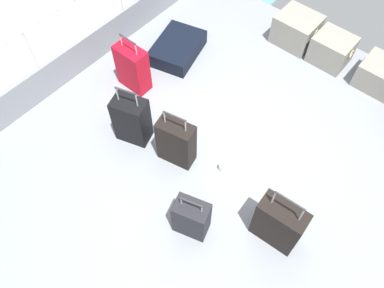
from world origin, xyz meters
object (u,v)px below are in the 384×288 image
Objects in this scene: suitcase_0 at (177,48)px; suitcase_3 at (133,68)px; cargo_crate_1 at (332,49)px; cargo_crate_2 at (383,77)px; paper_cup at (222,167)px; suitcase_1 at (191,218)px; suitcase_4 at (279,224)px; suitcase_5 at (176,143)px; cargo_crate_0 at (296,29)px; suitcase_6 at (132,120)px.

suitcase_3 reaches higher than suitcase_0.
suitcase_0 is (-1.65, -1.24, -0.09)m from cargo_crate_1.
paper_cup is at bearing -108.89° from cargo_crate_2.
suitcase_4 is (0.69, 0.48, 0.05)m from suitcase_1.
cargo_crate_2 is 2.82m from suitcase_5.
cargo_crate_2 is at bearing 62.95° from suitcase_5.
cargo_crate_0 is 2.92m from suitcase_4.
cargo_crate_1 is 0.84× the size of cargo_crate_2.
suitcase_5 is 7.92× the size of paper_cup.
suitcase_6 is at bearing -69.14° from suitcase_0.
cargo_crate_2 is 3.11m from suitcase_1.
suitcase_3 reaches higher than paper_cup.
suitcase_1 is at bearing -19.29° from suitcase_6.
suitcase_6 is (0.56, -0.58, 0.00)m from suitcase_3.
suitcase_5 is (0.02, -2.51, 0.10)m from cargo_crate_0.
suitcase_5 is at bearing -89.64° from cargo_crate_0.
suitcase_0 is (-2.38, -1.25, -0.07)m from cargo_crate_2.
suitcase_4 is (0.08, -2.57, 0.14)m from cargo_crate_2.
suitcase_4 reaches higher than paper_cup.
cargo_crate_0 is 1.30m from cargo_crate_2.
suitcase_4 reaches higher than cargo_crate_1.
cargo_crate_0 is 0.56m from cargo_crate_1.
cargo_crate_2 is 2.44m from paper_cup.
suitcase_5 is (-0.67, 0.54, 0.05)m from suitcase_1.
cargo_crate_2 is 0.71× the size of suitcase_0.
cargo_crate_1 is at bearing 88.63° from paper_cup.
suitcase_0 is 1.05× the size of suitcase_4.
suitcase_3 is 1.68m from paper_cup.
cargo_crate_0 is 2.33m from suitcase_3.
suitcase_3 is (-0.05, -0.78, 0.20)m from suitcase_0.
suitcase_1 is 0.79m from paper_cup.
cargo_crate_1 is 0.73m from cargo_crate_2.
suitcase_6 reaches higher than cargo_crate_1.
suitcase_5 is (-1.36, 0.06, 0.00)m from suitcase_4.
suitcase_1 is 0.80× the size of suitcase_3.
suitcase_0 is 1.68m from suitcase_5.
suitcase_0 is at bearing 131.19° from suitcase_5.
cargo_crate_0 is at bearing 90.36° from suitcase_5.
suitcase_5 is 0.59m from suitcase_6.
cargo_crate_0 is 0.71× the size of suitcase_6.
cargo_crate_0 is 1.66m from suitcase_0.
suitcase_5 reaches higher than suitcase_1.
paper_cup is at bearing 103.59° from suitcase_1.
suitcase_1 is 0.76× the size of suitcase_6.
suitcase_1 reaches higher than suitcase_0.
suitcase_0 is at bearing -130.70° from cargo_crate_0.
suitcase_4 reaches higher than suitcase_6.
suitcase_0 is 2.80m from suitcase_4.
suitcase_4 is at bearing -17.10° from paper_cup.
paper_cup is at bearing -33.37° from suitcase_0.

